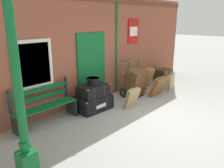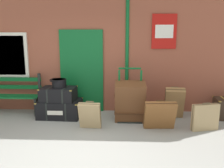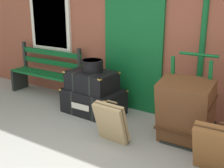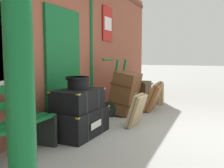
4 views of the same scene
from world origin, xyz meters
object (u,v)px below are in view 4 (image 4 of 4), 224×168
Objects in this scene: large_brown_trunk at (125,93)px; suitcase_tan at (136,110)px; corner_trunk at (141,89)px; suitcase_oxblood at (129,90)px; steamer_trunk_base at (78,122)px; steamer_trunk_middle at (78,99)px; lamp_post at (20,90)px; round_hatbox at (78,82)px; suitcase_slate at (154,97)px; porters_trolley at (118,101)px; suitcase_beige at (161,93)px.

large_brown_trunk reaches higher than suitcase_tan.
large_brown_trunk is 1.33× the size of corner_trunk.
suitcase_oxblood is at bearing 21.69° from suitcase_tan.
suitcase_tan reaches higher than steamer_trunk_base.
steamer_trunk_middle is 2.78m from suitcase_oxblood.
large_brown_trunk reaches higher than suitcase_oxblood.
lamp_post reaches higher than large_brown_trunk.
steamer_trunk_middle is at bearing -160.18° from round_hatbox.
large_brown_trunk is at bearing 141.59° from suitcase_slate.
porters_trolley reaches higher than suitcase_slate.
corner_trunk is (2.40, 0.31, -0.23)m from large_brown_trunk.
round_hatbox is 1.78m from porters_trolley.
steamer_trunk_middle is 0.71× the size of porters_trolley.
suitcase_slate is 1.96m from corner_trunk.
suitcase_beige is at bearing -137.30° from corner_trunk.
suitcase_slate is at bearing 5.08° from lamp_post.
round_hatbox is 0.64× the size of suitcase_beige.
porters_trolley is 1.69× the size of corner_trunk.
lamp_post is 3.08× the size of large_brown_trunk.
lamp_post is 4.10× the size of corner_trunk.
suitcase_tan is at bearing -141.73° from porters_trolley.
suitcase_slate is at bearing -16.59° from steamer_trunk_middle.
large_brown_trunk is 0.79m from suitcase_slate.
steamer_trunk_base is 1.72m from large_brown_trunk.
suitcase_slate is at bearing 0.73° from suitcase_tan.
large_brown_trunk is (1.70, -0.21, -0.11)m from steamer_trunk_middle.
steamer_trunk_middle is 0.27m from round_hatbox.
suitcase_beige is at bearing -22.35° from porters_trolley.
suitcase_tan is (0.83, -0.72, -0.56)m from round_hatbox.
steamer_trunk_base is 1.72× the size of suitcase_tan.
suitcase_tan is at bearing -158.31° from suitcase_oxblood.
suitcase_oxblood is (1.07, 0.26, -0.09)m from large_brown_trunk.
porters_trolley reaches higher than suitcase_tan.
lamp_post is at bearing -175.57° from suitcase_beige.
steamer_trunk_base is at bearing 178.20° from porters_trolley.
steamer_trunk_base is at bearing 23.64° from lamp_post.
steamer_trunk_middle is at bearing 168.35° from suitcase_beige.
lamp_post is 5.94m from suitcase_beige.
porters_trolley is at bearing -1.34° from round_hatbox.
lamp_post is 2.89m from steamer_trunk_middle.
round_hatbox is at bearing 19.82° from steamer_trunk_middle.
suitcase_beige is (5.86, 0.45, -0.82)m from lamp_post.
suitcase_tan is 2.41m from suitcase_beige.
suitcase_beige is at bearing -12.06° from steamer_trunk_base.
lamp_post is at bearing -169.59° from corner_trunk.
suitcase_tan is 3.35m from corner_trunk.
suitcase_slate is (4.92, 0.44, -0.79)m from lamp_post.
porters_trolley is at bearing -175.23° from suitcase_oxblood.
round_hatbox is 0.54× the size of corner_trunk.
round_hatbox is (0.00, -0.01, 0.64)m from steamer_trunk_base.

